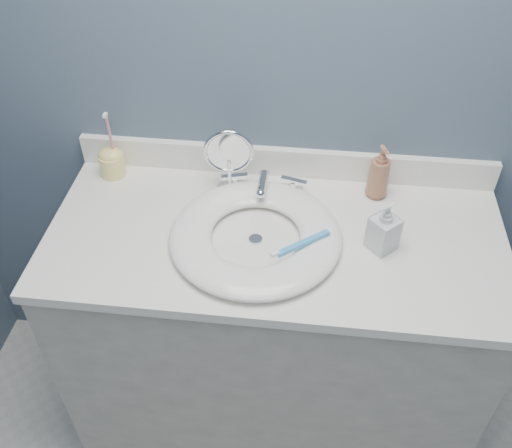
# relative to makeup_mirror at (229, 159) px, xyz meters

# --- Properties ---
(back_wall) EXTENTS (2.20, 0.02, 2.40)m
(back_wall) POSITION_rel_makeup_mirror_xyz_m (0.15, 0.11, 0.21)
(back_wall) COLOR #4A5B6F
(back_wall) RESTS_ON ground
(vanity_cabinet) EXTENTS (1.20, 0.55, 0.85)m
(vanity_cabinet) POSITION_rel_makeup_mirror_xyz_m (0.15, -0.17, -0.57)
(vanity_cabinet) COLOR beige
(vanity_cabinet) RESTS_ON ground
(countertop) EXTENTS (1.22, 0.57, 0.03)m
(countertop) POSITION_rel_makeup_mirror_xyz_m (0.15, -0.17, -0.13)
(countertop) COLOR white
(countertop) RESTS_ON vanity_cabinet
(backsplash) EXTENTS (1.22, 0.02, 0.09)m
(backsplash) POSITION_rel_makeup_mirror_xyz_m (0.15, 0.10, -0.07)
(backsplash) COLOR white
(backsplash) RESTS_ON countertop
(basin) EXTENTS (0.45, 0.45, 0.04)m
(basin) POSITION_rel_makeup_mirror_xyz_m (0.10, -0.20, -0.09)
(basin) COLOR white
(basin) RESTS_ON countertop
(drain) EXTENTS (0.04, 0.04, 0.01)m
(drain) POSITION_rel_makeup_mirror_xyz_m (0.10, -0.20, -0.11)
(drain) COLOR silver
(drain) RESTS_ON countertop
(faucet) EXTENTS (0.25, 0.13, 0.07)m
(faucet) POSITION_rel_makeup_mirror_xyz_m (0.10, -0.00, -0.09)
(faucet) COLOR silver
(faucet) RESTS_ON countertop
(makeup_mirror) EXTENTS (0.14, 0.08, 0.21)m
(makeup_mirror) POSITION_rel_makeup_mirror_xyz_m (0.00, 0.00, 0.00)
(makeup_mirror) COLOR silver
(makeup_mirror) RESTS_ON countertop
(soap_bottle_amber) EXTENTS (0.08, 0.08, 0.16)m
(soap_bottle_amber) POSITION_rel_makeup_mirror_xyz_m (0.42, 0.03, -0.03)
(soap_bottle_amber) COLOR #996145
(soap_bottle_amber) RESTS_ON countertop
(soap_bottle_clear) EXTENTS (0.09, 0.09, 0.14)m
(soap_bottle_clear) POSITION_rel_makeup_mirror_xyz_m (0.42, -0.18, -0.04)
(soap_bottle_clear) COLOR silver
(soap_bottle_clear) RESTS_ON countertop
(toothbrush_holder) EXTENTS (0.07, 0.07, 0.21)m
(toothbrush_holder) POSITION_rel_makeup_mirror_xyz_m (-0.36, 0.04, -0.06)
(toothbrush_holder) COLOR #FBE57D
(toothbrush_holder) RESTS_ON countertop
(toothbrush_lying) EXTENTS (0.15, 0.12, 0.02)m
(toothbrush_lying) POSITION_rel_makeup_mirror_xyz_m (0.22, -0.24, -0.07)
(toothbrush_lying) COLOR #3D96DA
(toothbrush_lying) RESTS_ON basin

